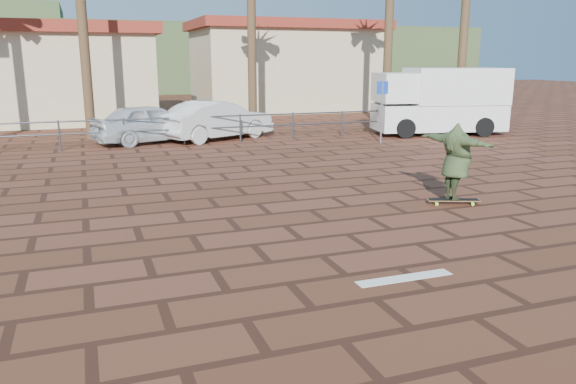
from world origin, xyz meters
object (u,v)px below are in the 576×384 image
Objects in this scene: longboard at (453,200)px; car_silver at (150,123)px; car_white at (217,120)px; skateboarder at (456,162)px; campervan at (440,100)px.

car_silver is at bearing 134.22° from longboard.
car_white is at bearing -107.70° from car_silver.
skateboarder is at bearing -174.39° from car_silver.
car_white is (-2.36, 11.07, 0.63)m from longboard.
car_silver is (-4.77, 11.07, 0.61)m from longboard.
skateboarder is at bearing -110.76° from campervan.
skateboarder reaches higher than longboard.
campervan is at bearing -115.51° from car_silver.
car_silver is at bearing 14.53° from skateboarder.
longboard is at bearing -110.76° from campervan.
car_silver is (-4.77, 11.07, -0.19)m from skateboarder.
longboard is 0.80m from skateboarder.
longboard is 0.25× the size of car_white.
skateboarder is at bearing 65.91° from longboard.
campervan reaches higher than longboard.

